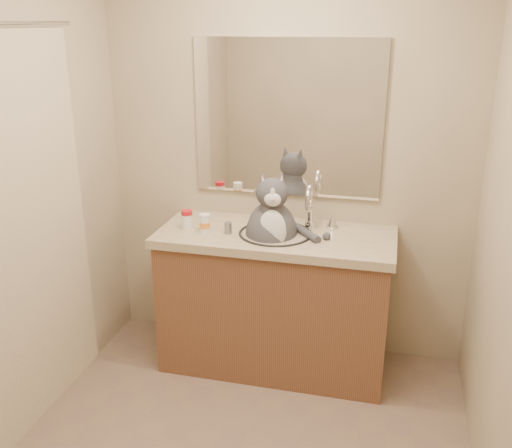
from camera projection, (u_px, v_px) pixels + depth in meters
The scene contains 8 objects.
room at pixel (226, 232), 2.23m from camera, with size 2.22×2.52×2.42m.
vanity at pixel (275, 297), 3.37m from camera, with size 1.34×0.59×1.12m.
mirror at pixel (287, 119), 3.28m from camera, with size 1.10×0.02×0.90m, color white.
shower_curtain at pixel (14, 240), 2.62m from camera, with size 0.02×1.30×1.93m.
cat at pixel (272, 230), 3.20m from camera, with size 0.48×0.38×0.58m.
pill_bottle_redcap at pixel (187, 219), 3.27m from camera, with size 0.07×0.07×0.11m.
pill_bottle_orange at pixel (205, 223), 3.22m from camera, with size 0.07×0.07×0.10m.
grey_canister at pixel (228, 228), 3.20m from camera, with size 0.05×0.05×0.07m.
Camera 1 is at (0.62, -2.00, 1.98)m, focal length 40.00 mm.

